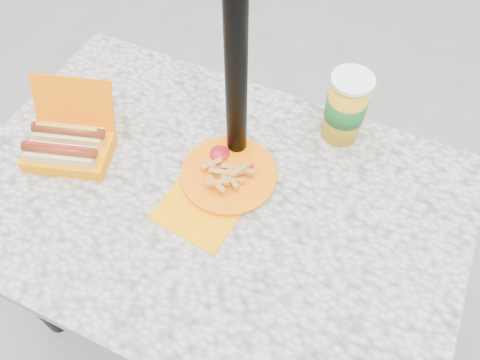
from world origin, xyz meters
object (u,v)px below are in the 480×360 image
at_px(hotdog_box, 68,145).
at_px(fries_plate, 226,176).
at_px(umbrella_pole, 236,36).
at_px(soda_cup, 346,108).

xyz_separation_m(hotdog_box, fries_plate, (0.39, 0.09, -0.03)).
relative_size(umbrella_pole, soda_cup, 11.39).
bearing_deg(fries_plate, soda_cup, 51.46).
bearing_deg(umbrella_pole, soda_cup, 35.76).
bearing_deg(soda_cup, fries_plate, -128.54).
distance_m(fries_plate, soda_cup, 0.34).
xyz_separation_m(umbrella_pole, fries_plate, (0.02, -0.10, -0.34)).
bearing_deg(umbrella_pole, fries_plate, -79.91).
bearing_deg(soda_cup, umbrella_pole, -144.24).
xyz_separation_m(fries_plate, soda_cup, (0.20, 0.26, 0.08)).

